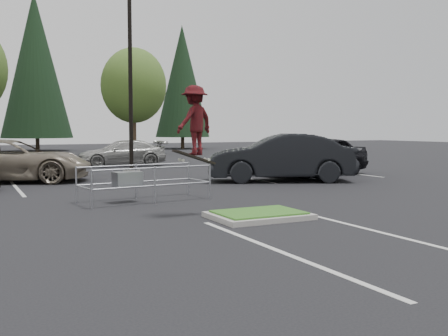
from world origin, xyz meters
name	(u,v)px	position (x,y,z in m)	size (l,w,h in m)	color
ground	(259,218)	(0.00, 0.00, 0.00)	(120.00, 120.00, 0.00)	black
grass_median	(259,215)	(0.00, 0.00, 0.08)	(2.20, 1.60, 0.16)	#9C9892
stall_lines	(129,193)	(-1.35, 6.02, 0.00)	(22.62, 17.60, 0.01)	silver
light_pole	(130,72)	(0.50, 12.00, 4.56)	(0.70, 0.60, 10.12)	#9C9892
decid_c	(134,88)	(5.99, 29.83, 5.25)	(5.12, 5.12, 8.38)	#38281C
conif_b	(35,65)	(0.00, 40.50, 7.85)	(6.38, 6.38, 14.50)	#38281C
conif_c	(182,81)	(14.00, 39.50, 6.85)	(5.50, 5.50, 12.50)	#38281C
cart_corral	(132,179)	(-1.87, 3.95, 0.65)	(3.79, 1.75, 1.04)	#92949A
skateboarder	(194,121)	(-1.20, 1.00, 2.27)	(1.23, 1.00, 1.89)	black
car_l_tan	(10,161)	(-4.50, 11.50, 0.83)	(2.75, 5.95, 1.65)	gray
car_r_charc	(281,158)	(5.07, 7.00, 0.94)	(1.99, 5.71, 1.88)	black
car_r_black	(318,156)	(8.00, 8.50, 0.87)	(2.06, 5.13, 1.75)	black
car_far_silver	(121,153)	(1.70, 18.00, 0.71)	(1.99, 4.90, 1.42)	#A1A09C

